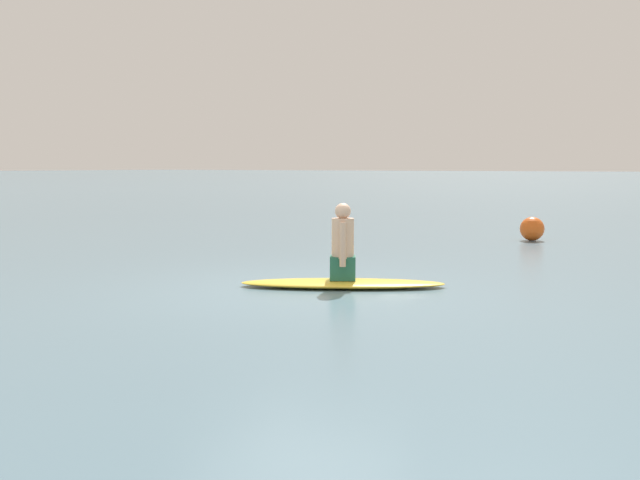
% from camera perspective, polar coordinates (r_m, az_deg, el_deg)
% --- Properties ---
extents(ground_plane, '(400.00, 400.00, 0.00)m').
position_cam_1_polar(ground_plane, '(8.96, -1.82, -4.06)').
color(ground_plane, slate).
extents(surfboard, '(1.87, 2.63, 0.10)m').
position_cam_1_polar(surfboard, '(9.11, 1.87, -3.57)').
color(surfboard, gold).
rests_on(surfboard, ground).
extents(person_paddler, '(0.42, 0.42, 1.00)m').
position_cam_1_polar(person_paddler, '(9.04, 1.88, -0.43)').
color(person_paddler, '#26664C').
rests_on(person_paddler, surfboard).
extents(buoy_marker, '(0.51, 0.51, 0.51)m').
position_cam_1_polar(buoy_marker, '(15.38, 17.00, 0.88)').
color(buoy_marker, '#E55919').
rests_on(buoy_marker, ground).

